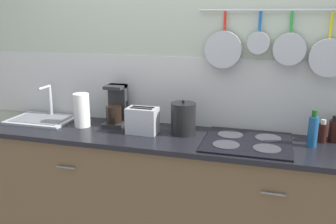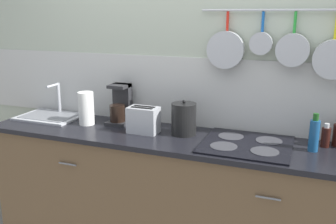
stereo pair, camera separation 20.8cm
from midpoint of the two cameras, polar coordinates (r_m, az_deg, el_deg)
name	(u,v)px [view 2 (the right image)]	position (r m, az deg, el deg)	size (l,w,h in m)	color
wall_back	(189,78)	(2.76, 5.45, 5.09)	(7.20, 0.16, 2.60)	#B2BCA8
cabinet_base	(173,201)	(2.74, 2.99, -13.43)	(2.70, 0.54, 0.90)	brown
countertop	(173,139)	(2.55, 3.13, -4.16)	(2.74, 0.57, 0.03)	black
sink_basin	(51,115)	(3.12, -15.67, -0.43)	(0.48, 0.35, 0.26)	#B7BABF
paper_towel_roll	(86,108)	(2.83, -10.32, 0.52)	(0.12, 0.12, 0.25)	white
coffee_maker	(120,107)	(2.84, -5.20, 0.77)	(0.15, 0.19, 0.30)	#262628
toaster	(143,120)	(2.60, -1.50, -1.24)	(0.23, 0.13, 0.19)	#B7BABF
kettle	(184,119)	(2.57, 4.75, -1.08)	(0.17, 0.17, 0.24)	black
cooktop	(247,144)	(2.45, 14.31, -4.83)	(0.55, 0.52, 0.01)	black
bottle_hot_sauce	(314,135)	(2.46, 23.67, -3.21)	(0.06, 0.06, 0.24)	navy
bottle_cooking_wine	(326,137)	(2.57, 25.06, -3.45)	(0.05, 0.05, 0.15)	#33140F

